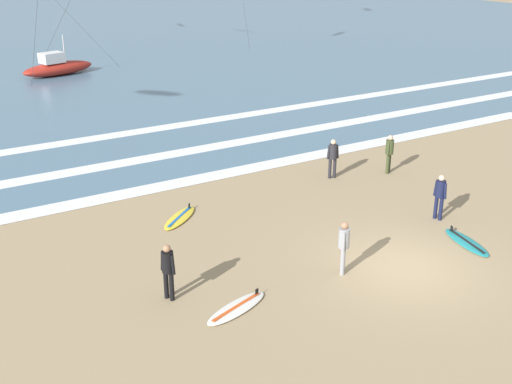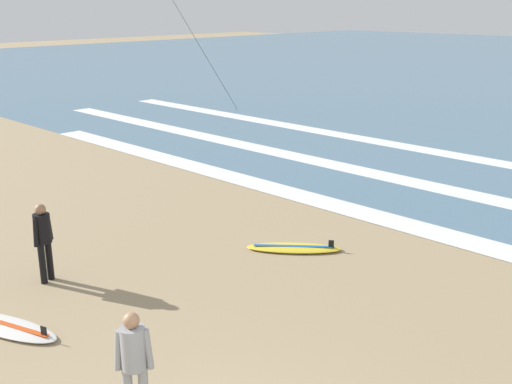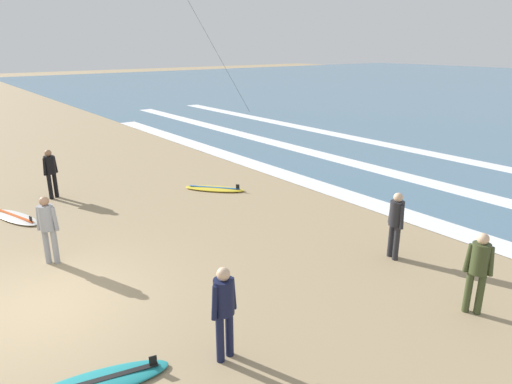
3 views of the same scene
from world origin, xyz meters
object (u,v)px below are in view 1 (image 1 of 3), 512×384
at_px(surfer_background_far, 333,155).
at_px(offshore_boat, 57,67).
at_px(surfboard_left_pile, 180,218).
at_px(surfer_left_near, 440,193).
at_px(surfer_left_far, 344,243).
at_px(surfer_foreground_main, 168,267).
at_px(surfboard_near_water, 466,242).
at_px(surfboard_foreground_flat, 237,308).
at_px(surfer_right_near, 389,151).

relative_size(surfer_background_far, offshore_boat, 0.29).
bearing_deg(surfboard_left_pile, surfer_left_near, -31.39).
bearing_deg(offshore_boat, surfer_background_far, -81.97).
xyz_separation_m(surfer_left_far, surfboard_left_pile, (-2.37, 5.87, -0.91)).
bearing_deg(offshore_boat, surfer_foreground_main, -100.23).
height_order(surfer_left_near, offshore_boat, offshore_boat).
xyz_separation_m(surfer_foreground_main, surfer_left_near, (9.96, 0.01, 0.00)).
xyz_separation_m(surfer_foreground_main, offshore_boat, (5.66, 31.38, -0.40)).
distance_m(surfer_background_far, surfboard_near_water, 6.98).
relative_size(surfer_background_far, surfboard_near_water, 0.73).
bearing_deg(surfer_background_far, surfboard_near_water, -90.19).
xyz_separation_m(surfboard_foreground_flat, offshore_boat, (4.40, 32.77, 0.51)).
bearing_deg(surfer_left_near, surfer_background_far, 96.67).
relative_size(surfer_left_far, surfboard_near_water, 0.73).
distance_m(surfer_left_far, surfboard_near_water, 4.65).
bearing_deg(surfer_left_near, surfer_left_far, -165.96).
bearing_deg(surfer_left_far, surfer_left_near, 14.04).
distance_m(surfer_foreground_main, surfer_left_near, 9.96).
distance_m(surfer_right_near, offshore_boat, 27.67).
bearing_deg(surfer_left_far, surfboard_foreground_flat, -178.13).
distance_m(surfer_right_near, surfboard_near_water, 6.68).
bearing_deg(surfer_right_near, surfer_left_far, -140.52).
relative_size(surfer_background_far, surfer_left_near, 1.00).
relative_size(surfer_left_near, surfer_right_near, 1.00).
distance_m(surfboard_left_pile, surfboard_near_water, 9.42).
distance_m(surfboard_left_pile, offshore_boat, 26.98).
bearing_deg(surfer_foreground_main, surfboard_near_water, -11.02).
xyz_separation_m(surfer_left_near, offshore_boat, (-4.30, 31.37, -0.40)).
height_order(surfer_background_far, surfer_left_far, same).
relative_size(surfer_left_near, surfer_left_far, 1.00).
xyz_separation_m(surfer_left_far, surfboard_foreground_flat, (-3.56, -0.12, -0.91)).
bearing_deg(surfer_left_near, surfboard_left_pile, 148.61).
bearing_deg(surfboard_left_pile, surfer_left_far, -67.99).
xyz_separation_m(surfer_foreground_main, surfboard_foreground_flat, (1.26, -1.39, -0.91)).
distance_m(surfer_left_far, offshore_boat, 32.67).
bearing_deg(surfer_left_far, offshore_boat, 88.52).
bearing_deg(surfer_foreground_main, surfer_left_near, 0.06).
bearing_deg(surfer_background_far, surfer_foreground_main, -151.43).
height_order(surfer_left_near, surfer_left_far, same).
xyz_separation_m(surfer_foreground_main, surfer_background_far, (9.37, 5.10, 0.00)).
distance_m(surfer_left_far, surfboard_foreground_flat, 3.68).
bearing_deg(surfer_right_near, surfboard_left_pile, 178.60).
bearing_deg(surfboard_left_pile, surfer_right_near, -1.40).
xyz_separation_m(surfboard_left_pile, surfboard_near_water, (6.90, -6.42, 0.00)).
bearing_deg(surfboard_near_water, surfer_left_far, 173.16).
height_order(surfboard_near_water, offshore_boat, offshore_boat).
bearing_deg(surfboard_near_water, offshore_boat, 96.33).
height_order(surfer_foreground_main, surfboard_near_water, surfer_foreground_main).
relative_size(surfboard_left_pile, offshore_boat, 0.36).
height_order(surfer_right_near, surfboard_foreground_flat, surfer_right_near).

